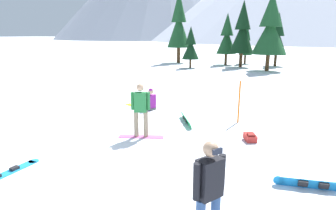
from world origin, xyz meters
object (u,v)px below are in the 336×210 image
object	(u,v)px
snowboarder_background	(148,102)
pine_tree_broad	(179,24)
pine_tree_twin	(191,46)
pine_tree_tall	(277,37)
pine_tree_leaning	(246,42)
pine_tree_young	(270,28)
pine_tree_short	(227,37)
trail_marker_pole	(239,102)
loose_snowboard_near_right	(186,120)
backpack_red	(250,137)
snowboarder_midground	(141,109)
pine_tree_slender	(242,31)
loose_snowboard_near_left	(313,184)
loose_snowboard_far_spare	(6,174)
snowboarder_foreground	(209,193)

from	to	relation	value
snowboarder_background	pine_tree_broad	world-z (taller)	pine_tree_broad
pine_tree_twin	pine_tree_tall	size ratio (longest dim) A/B	0.74
pine_tree_twin	pine_tree_leaning	world-z (taller)	pine_tree_leaning
pine_tree_twin	pine_tree_young	distance (m)	7.63
pine_tree_twin	pine_tree_short	xyz separation A→B (m)	(2.91, 4.42, 0.82)
pine_tree_twin	pine_tree_tall	world-z (taller)	pine_tree_tall
trail_marker_pole	pine_tree_leaning	distance (m)	23.65
pine_tree_broad	trail_marker_pole	bearing A→B (deg)	-66.30
loose_snowboard_near_right	backpack_red	distance (m)	2.74
snowboarder_midground	pine_tree_twin	distance (m)	20.39
pine_tree_slender	pine_tree_short	bearing A→B (deg)	135.65
backpack_red	pine_tree_twin	bearing A→B (deg)	111.23
backpack_red	pine_tree_tall	size ratio (longest dim) A/B	0.10
pine_tree_leaning	snowboarder_midground	bearing A→B (deg)	-91.94
loose_snowboard_near_right	trail_marker_pole	distance (m)	2.16
pine_tree_slender	snowboarder_midground	bearing A→B (deg)	-91.98
snowboarder_midground	loose_snowboard_near_left	distance (m)	5.32
pine_tree_slender	snowboarder_background	bearing A→B (deg)	-96.03
loose_snowboard_near_right	loose_snowboard_far_spare	xyz separation A→B (m)	(-2.96, -5.51, -0.10)
snowboarder_foreground	loose_snowboard_near_right	size ratio (longest dim) A/B	1.14
pine_tree_short	loose_snowboard_near_right	bearing A→B (deg)	-84.87
loose_snowboard_near_right	loose_snowboard_far_spare	bearing A→B (deg)	-118.21
pine_tree_leaning	pine_tree_young	bearing A→B (deg)	-67.07
loose_snowboard_near_left	loose_snowboard_far_spare	xyz separation A→B (m)	(-6.99, -1.84, -0.11)
snowboarder_midground	pine_tree_short	distance (m)	24.50
snowboarder_foreground	pine_tree_twin	bearing A→B (deg)	106.45
pine_tree_twin	snowboarder_midground	bearing A→B (deg)	-78.78
pine_tree_tall	pine_tree_leaning	world-z (taller)	pine_tree_tall
snowboarder_background	backpack_red	bearing A→B (deg)	-27.91
snowboarder_background	pine_tree_leaning	size ratio (longest dim) A/B	0.38
loose_snowboard_near_right	snowboarder_midground	bearing A→B (deg)	-115.47
loose_snowboard_near_right	pine_tree_broad	size ratio (longest dim) A/B	0.19
pine_tree_twin	snowboarder_foreground	bearing A→B (deg)	-73.55
snowboarder_midground	snowboarder_background	xyz separation A→B (m)	(-1.25, 3.37, -0.61)
snowboarder_foreground	snowboarder_midground	distance (m)	5.24
snowboarder_midground	pine_tree_leaning	distance (m)	26.33
pine_tree_young	loose_snowboard_far_spare	bearing A→B (deg)	-103.10
pine_tree_young	loose_snowboard_near_left	bearing A→B (deg)	-86.09
loose_snowboard_near_left	pine_tree_young	distance (m)	22.15
trail_marker_pole	pine_tree_broad	size ratio (longest dim) A/B	0.20
loose_snowboard_far_spare	pine_tree_twin	size ratio (longest dim) A/B	0.45
snowboarder_midground	loose_snowboard_far_spare	size ratio (longest dim) A/B	0.97
trail_marker_pole	pine_tree_slender	xyz separation A→B (m)	(-2.07, 19.83, 2.86)
pine_tree_young	pine_tree_leaning	bearing A→B (deg)	112.93
loose_snowboard_far_spare	backpack_red	world-z (taller)	backpack_red
loose_snowboard_near_left	pine_tree_broad	bearing A→B (deg)	114.04
pine_tree_leaning	pine_tree_slender	bearing A→B (deg)	-91.66
snowboarder_midground	pine_tree_slender	size ratio (longest dim) A/B	0.27
snowboarder_midground	pine_tree_young	xyz separation A→B (m)	(3.49, 20.11, 2.92)
snowboarder_foreground	pine_tree_leaning	distance (m)	30.58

